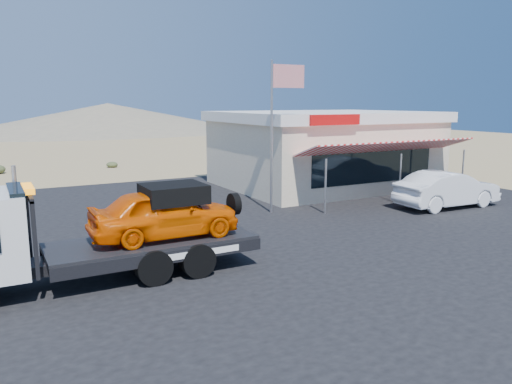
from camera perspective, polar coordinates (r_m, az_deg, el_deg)
ground at (r=14.32m, az=-5.50°, el=-7.82°), size 120.00×120.00×0.00m
asphalt_lot at (r=17.73m, az=-3.37°, el=-4.19°), size 32.00×24.00×0.02m
tow_truck at (r=12.93m, az=-17.80°, el=-3.98°), size 7.57×2.25×2.53m
white_sedan at (r=22.56m, az=21.02°, el=0.30°), size 4.75×1.84×1.54m
jerky_store at (r=26.80m, az=7.68°, el=4.97°), size 10.40×9.97×3.90m
flagpole at (r=19.88m, az=2.38°, el=8.34°), size 1.55×0.10×6.00m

